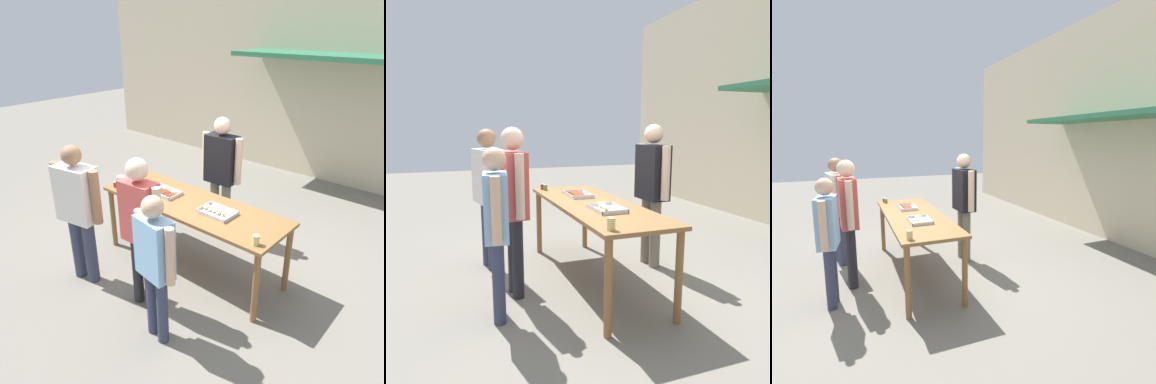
# 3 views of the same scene
# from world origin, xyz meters

# --- Properties ---
(ground_plane) EXTENTS (24.00, 24.00, 0.00)m
(ground_plane) POSITION_xyz_m (0.00, 0.00, 0.00)
(ground_plane) COLOR slate
(serving_table) EXTENTS (2.45, 0.82, 0.91)m
(serving_table) POSITION_xyz_m (0.00, 0.00, 0.81)
(serving_table) COLOR brown
(serving_table) RESTS_ON ground
(food_tray_sausages) EXTENTS (0.44, 0.26, 0.04)m
(food_tray_sausages) POSITION_xyz_m (-0.46, -0.02, 0.92)
(food_tray_sausages) COLOR silver
(food_tray_sausages) RESTS_ON serving_table
(food_tray_buns) EXTENTS (0.42, 0.29, 0.06)m
(food_tray_buns) POSITION_xyz_m (0.40, -0.02, 0.93)
(food_tray_buns) COLOR silver
(food_tray_buns) RESTS_ON serving_table
(condiment_jar_mustard) EXTENTS (0.06, 0.06, 0.08)m
(condiment_jar_mustard) POSITION_xyz_m (-1.10, -0.30, 0.95)
(condiment_jar_mustard) COLOR #B22319
(condiment_jar_mustard) RESTS_ON serving_table
(condiment_jar_ketchup) EXTENTS (0.06, 0.06, 0.08)m
(condiment_jar_ketchup) POSITION_xyz_m (-1.01, -0.28, 0.95)
(condiment_jar_ketchup) COLOR #567A38
(condiment_jar_ketchup) RESTS_ON serving_table
(beer_cup) EXTENTS (0.07, 0.07, 0.11)m
(beer_cup) POSITION_xyz_m (1.09, -0.29, 0.96)
(beer_cup) COLOR #DBC67A
(beer_cup) RESTS_ON serving_table
(person_server_behind_table) EXTENTS (0.64, 0.26, 1.78)m
(person_server_behind_table) POSITION_xyz_m (-0.22, 0.88, 1.06)
(person_server_behind_table) COLOR #756B5B
(person_server_behind_table) RESTS_ON ground
(person_customer_holding_hotdog) EXTENTS (0.68, 0.35, 1.73)m
(person_customer_holding_hotdog) POSITION_xyz_m (-0.82, -1.05, 1.02)
(person_customer_holding_hotdog) COLOR #333851
(person_customer_holding_hotdog) RESTS_ON ground
(person_customer_with_cup) EXTENTS (0.54, 0.25, 1.57)m
(person_customer_with_cup) POSITION_xyz_m (0.54, -1.15, 0.94)
(person_customer_with_cup) COLOR #333851
(person_customer_with_cup) RESTS_ON ground
(person_customer_waiting_in_line) EXTENTS (0.56, 0.24, 1.75)m
(person_customer_waiting_in_line) POSITION_xyz_m (0.08, -0.91, 1.05)
(person_customer_waiting_in_line) COLOR #232328
(person_customer_waiting_in_line) RESTS_ON ground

